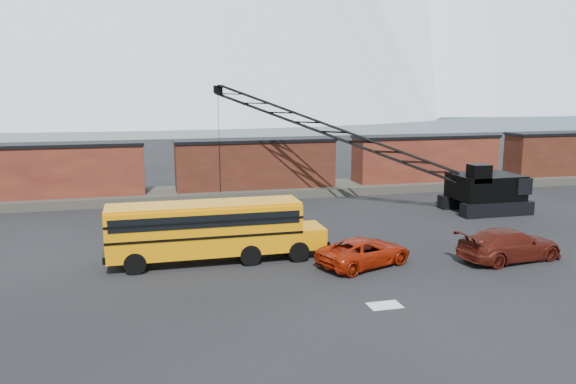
% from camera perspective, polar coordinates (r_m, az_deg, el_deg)
% --- Properties ---
extents(ground, '(160.00, 160.00, 0.00)m').
position_cam_1_polar(ground, '(27.93, 5.48, -8.53)').
color(ground, black).
rests_on(ground, ground).
extents(gravel_berm, '(120.00, 5.00, 0.70)m').
position_cam_1_polar(gravel_berm, '(48.48, -3.29, 0.08)').
color(gravel_berm, '#444038').
rests_on(gravel_berm, ground).
extents(boxcar_west_near, '(13.70, 3.10, 4.17)m').
position_cam_1_polar(boxcar_west_near, '(47.75, -22.53, 2.07)').
color(boxcar_west_near, '#4B1815').
rests_on(boxcar_west_near, gravel_berm).
extents(boxcar_mid, '(13.70, 3.10, 4.17)m').
position_cam_1_polar(boxcar_mid, '(48.10, -3.32, 2.91)').
color(boxcar_mid, '#4E2016').
rests_on(boxcar_mid, gravel_berm).
extents(boxcar_east_near, '(13.70, 3.10, 4.17)m').
position_cam_1_polar(boxcar_east_near, '(53.47, 13.79, 3.39)').
color(boxcar_east_near, '#4B1815').
rests_on(boxcar_east_near, gravel_berm).
extents(boxcar_east_far, '(13.70, 3.10, 4.17)m').
position_cam_1_polar(boxcar_east_far, '(62.58, 26.87, 3.55)').
color(boxcar_east_far, '#4E2016').
rests_on(boxcar_east_far, gravel_berm).
extents(snow_patch, '(1.40, 0.90, 0.02)m').
position_cam_1_polar(snow_patch, '(24.63, 9.80, -11.27)').
color(snow_patch, silver).
rests_on(snow_patch, ground).
extents(school_bus, '(11.65, 2.65, 3.19)m').
position_cam_1_polar(school_bus, '(29.88, -7.77, -3.73)').
color(school_bus, orange).
rests_on(school_bus, ground).
extents(red_pickup, '(5.75, 4.12, 1.46)m').
position_cam_1_polar(red_pickup, '(29.53, 7.78, -6.04)').
color(red_pickup, '#9D1C07').
rests_on(red_pickup, ground).
extents(maroon_suv, '(6.15, 3.13, 1.71)m').
position_cam_1_polar(maroon_suv, '(32.37, 21.60, -4.99)').
color(maroon_suv, '#4A140D').
rests_on(maroon_suv, ground).
extents(crawler_crane, '(21.95, 11.29, 9.52)m').
position_cam_1_polar(crawler_crane, '(43.17, 5.26, 5.87)').
color(crawler_crane, black).
rests_on(crawler_crane, ground).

